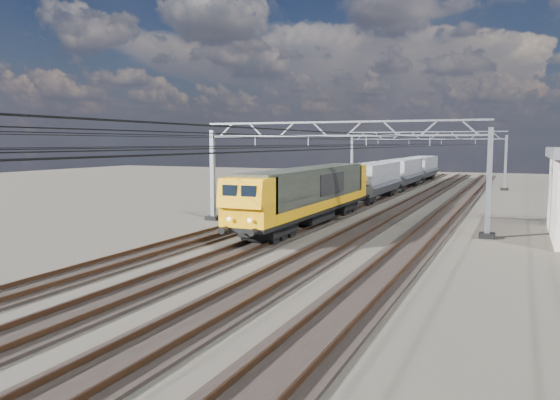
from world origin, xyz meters
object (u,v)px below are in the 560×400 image
at_px(catenary_gantry_mid, 336,170).
at_px(hopper_wagon_lead, 373,178).
at_px(hopper_wagon_third, 422,167).
at_px(locomotive, 309,192).
at_px(catenary_gantry_far, 425,157).
at_px(hopper_wagon_mid, 402,171).

xyz_separation_m(catenary_gantry_mid, hopper_wagon_lead, (-2.00, 17.92, -1.67)).
relative_size(catenary_gantry_mid, hopper_wagon_third, 1.53).
relative_size(locomotive, hopper_wagon_third, 1.62).
xyz_separation_m(locomotive, hopper_wagon_lead, (-0.00, 17.70, -0.09)).
bearing_deg(locomotive, hopper_wagon_lead, 90.00).
distance_m(locomotive, hopper_wagon_lead, 17.70).
relative_size(catenary_gantry_far, hopper_wagon_mid, 1.53).
bearing_deg(hopper_wagon_third, locomotive, -90.00).
bearing_deg(catenary_gantry_far, catenary_gantry_mid, -90.00).
xyz_separation_m(hopper_wagon_lead, hopper_wagon_third, (0.00, 28.40, 0.00)).
bearing_deg(catenary_gantry_far, hopper_wagon_third, 100.97).
bearing_deg(catenary_gantry_mid, hopper_wagon_lead, 96.37).
bearing_deg(catenary_gantry_mid, catenary_gantry_far, 90.00).
bearing_deg(hopper_wagon_mid, hopper_wagon_third, 90.00).
relative_size(catenary_gantry_far, locomotive, 0.94).
bearing_deg(catenary_gantry_far, hopper_wagon_mid, -117.27).
xyz_separation_m(catenary_gantry_mid, hopper_wagon_third, (-2.00, 46.32, -1.67)).
distance_m(catenary_gantry_far, hopper_wagon_third, 10.64).
distance_m(locomotive, hopper_wagon_third, 46.10).
height_order(catenary_gantry_mid, hopper_wagon_mid, catenary_gantry_mid).
bearing_deg(locomotive, hopper_wagon_mid, 90.00).
height_order(catenary_gantry_far, hopper_wagon_lead, catenary_gantry_far).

